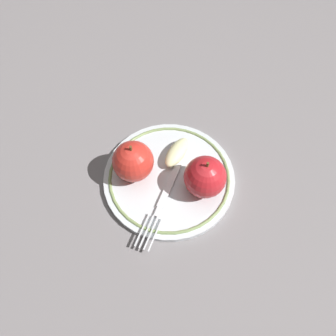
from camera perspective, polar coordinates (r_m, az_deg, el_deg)
ground_plane at (r=0.62m, az=1.80°, el=-1.23°), size 2.00×2.00×0.00m
plate at (r=0.61m, az=-0.00°, el=-1.28°), size 0.24×0.24×0.01m
apple_red_whole at (r=0.58m, az=-6.10°, el=1.17°), size 0.07×0.07×0.08m
apple_second_whole at (r=0.56m, az=6.47°, el=-1.56°), size 0.07×0.07×0.08m
apple_slice_front at (r=0.62m, az=1.56°, el=2.77°), size 0.06×0.08×0.02m
fork at (r=0.58m, az=-0.97°, el=-5.74°), size 0.13×0.14×0.00m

